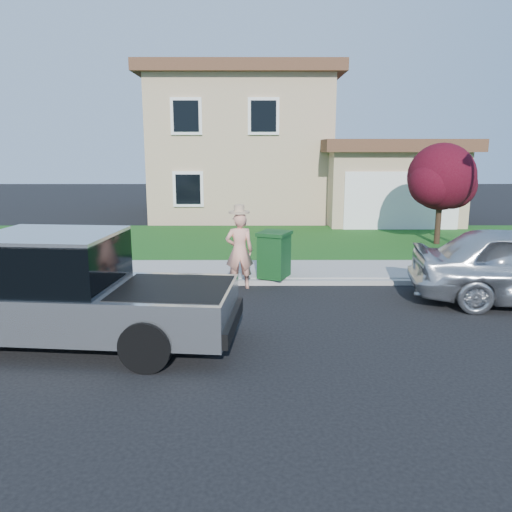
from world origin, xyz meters
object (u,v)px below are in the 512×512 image
at_px(woman, 239,249).
at_px(ornamental_tree, 442,180).
at_px(trash_bin, 274,254).
at_px(pickup_truck, 62,293).

bearing_deg(woman, ornamental_tree, -148.07).
bearing_deg(trash_bin, woman, -126.17).
bearing_deg(pickup_truck, ornamental_tree, 48.01).
distance_m(pickup_truck, woman, 4.52).
distance_m(woman, ornamental_tree, 8.53).
relative_size(woman, trash_bin, 1.76).
height_order(pickup_truck, ornamental_tree, ornamental_tree).
height_order(ornamental_tree, trash_bin, ornamental_tree).
bearing_deg(trash_bin, ornamental_tree, 62.44).
distance_m(pickup_truck, ornamental_tree, 12.95).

